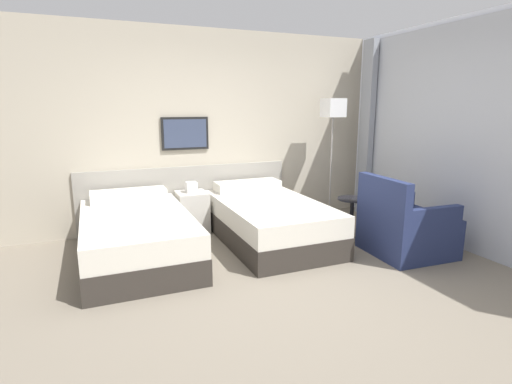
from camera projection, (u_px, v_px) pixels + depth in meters
name	position (u px, v px, depth m)	size (l,w,h in m)	color
ground_plane	(278.00, 283.00, 3.87)	(16.00, 16.00, 0.00)	slate
wall_headboard	(209.00, 134.00, 5.59)	(10.00, 0.10, 2.70)	#B7AD99
wall_window	(481.00, 137.00, 4.47)	(0.21, 4.69, 2.70)	white
bed_near_door	(137.00, 236.00, 4.44)	(1.14, 1.97, 0.64)	#332D28
bed_near_window	(269.00, 220.00, 5.04)	(1.14, 1.97, 0.64)	#332D28
nightstand	(192.00, 211.00, 5.39)	(0.40, 0.40, 0.69)	beige
floor_lamp	(333.00, 116.00, 5.71)	(0.27, 0.27, 1.78)	#9E9993
side_table	(352.00, 212.00, 5.01)	(0.37, 0.37, 0.55)	black
armchair	(405.00, 229.00, 4.59)	(0.88, 0.87, 0.92)	navy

